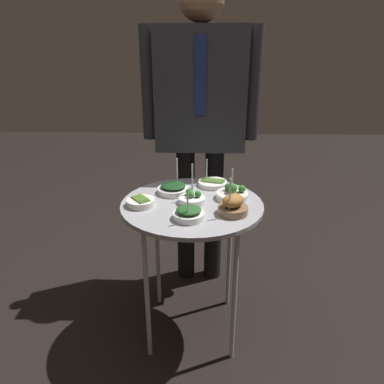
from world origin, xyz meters
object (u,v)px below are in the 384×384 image
Objects in this scene: serving_cart at (192,214)px; waiter_figure at (201,105)px; bowl_asparagus_front_center at (141,202)px; bowl_broccoli_front_right at (232,194)px; bowl_roast_back_right at (233,206)px; bowl_asparagus_center at (213,183)px; bowl_broccoli_mid_right at (192,198)px; bowl_spinach_mid_left at (189,213)px; bowl_spinach_near_rim at (173,189)px.

waiter_figure reaches higher than serving_cart.
bowl_broccoli_front_right is at bearing 12.62° from bowl_asparagus_front_center.
waiter_figure is at bearing 104.43° from bowl_roast_back_right.
bowl_roast_back_right reaches higher than bowl_asparagus_center.
bowl_roast_back_right is at bearing -76.11° from bowl_asparagus_center.
bowl_roast_back_right is (-0.01, -0.15, 0.01)m from bowl_broccoli_front_right.
bowl_roast_back_right is 1.16× the size of bowl_asparagus_center.
bowl_broccoli_mid_right reaches higher than bowl_spinach_mid_left.
bowl_broccoli_mid_right is 1.18× the size of bowl_asparagus_center.
bowl_broccoli_front_right is 0.87× the size of bowl_roast_back_right.
bowl_broccoli_front_right reaches higher than serving_cart.
bowl_asparagus_front_center reaches higher than serving_cart.
bowl_roast_back_right reaches higher than bowl_spinach_mid_left.
bowl_roast_back_right is 0.31m from bowl_asparagus_center.
serving_cart is 0.16m from bowl_spinach_near_rim.
bowl_asparagus_front_center is 0.73× the size of bowl_broccoli_mid_right.
bowl_spinach_near_rim is (0.12, 0.14, 0.01)m from bowl_asparagus_front_center.
bowl_asparagus_center is at bearing 28.70° from bowl_spinach_near_rim.
bowl_spinach_mid_left is 0.99× the size of bowl_broccoli_front_right.
bowl_spinach_mid_left is 0.37m from bowl_asparagus_center.
bowl_spinach_mid_left is (-0.01, -0.15, 0.08)m from serving_cart.
waiter_figure is (0.03, 0.59, 0.32)m from bowl_spinach_mid_left.
waiter_figure is at bearing 110.81° from bowl_broccoli_front_right.
bowl_spinach_mid_left is 0.18m from bowl_roast_back_right.
bowl_broccoli_front_right is 0.17m from bowl_asparagus_center.
bowl_broccoli_mid_right is at bearing 86.84° from bowl_spinach_mid_left.
bowl_broccoli_front_right reaches higher than bowl_asparagus_center.
bowl_spinach_near_rim is 0.33m from bowl_roast_back_right.
waiter_figure reaches higher than bowl_spinach_near_rim.
serving_cart is at bearing -105.62° from bowl_broccoli_mid_right.
bowl_broccoli_front_right is 0.09× the size of waiter_figure.
bowl_broccoli_front_right is 1.01× the size of bowl_asparagus_center.
bowl_broccoli_mid_right is at bearing -113.90° from bowl_asparagus_center.
bowl_asparagus_front_center is at bearing -116.89° from waiter_figure.
bowl_broccoli_front_right is (0.18, 0.20, -0.00)m from bowl_spinach_mid_left.
bowl_asparagus_front_center is at bearing 170.15° from bowl_roast_back_right.
serving_cart is 0.20m from bowl_broccoli_front_right.
bowl_broccoli_mid_right is at bearing -163.63° from bowl_broccoli_front_right.
bowl_spinach_mid_left is 0.09× the size of waiter_figure.
bowl_roast_back_right is at bearing -39.03° from bowl_spinach_near_rim.
waiter_figure is at bearing 63.11° from bowl_asparagus_front_center.
bowl_broccoli_mid_right reaches higher than serving_cart.
bowl_spinach_near_rim reaches higher than bowl_broccoli_front_right.
bowl_asparagus_front_center is 0.40m from bowl_broccoli_front_right.
bowl_broccoli_mid_right is at bearing -93.37° from waiter_figure.
serving_cart is at bearing 149.35° from bowl_roast_back_right.
serving_cart is 4.82× the size of bowl_asparagus_center.
waiter_figure is at bearing 70.98° from bowl_spinach_near_rim.
bowl_roast_back_right is 0.63m from waiter_figure.
bowl_roast_back_right is (0.25, -0.21, 0.01)m from bowl_spinach_near_rim.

